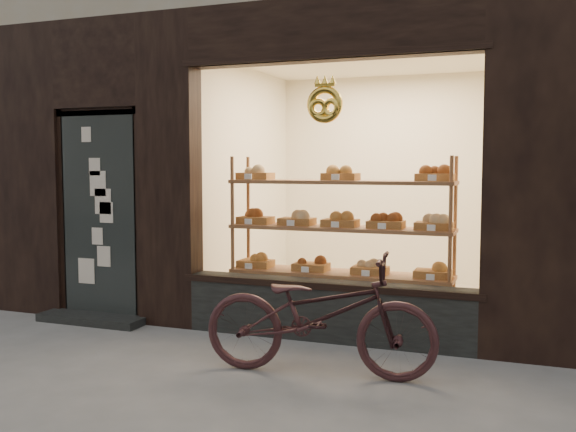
% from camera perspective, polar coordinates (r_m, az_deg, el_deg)
% --- Properties ---
extents(ground, '(90.00, 90.00, 0.00)m').
position_cam_1_polar(ground, '(4.39, -11.06, -17.19)').
color(ground, slate).
extents(display_shelf, '(2.20, 0.45, 1.70)m').
position_cam_1_polar(display_shelf, '(6.29, 4.66, -2.47)').
color(display_shelf, brown).
rests_on(display_shelf, ground).
extents(bicycle, '(1.86, 0.82, 0.95)m').
position_cam_1_polar(bicycle, '(4.98, 2.78, -8.73)').
color(bicycle, '#331A1C').
rests_on(bicycle, ground).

